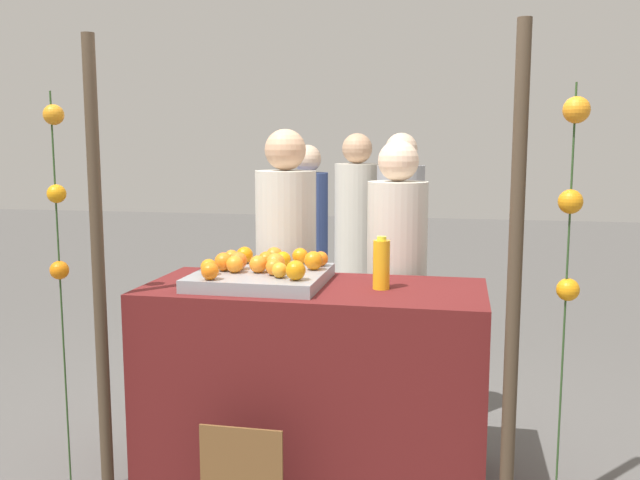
{
  "coord_description": "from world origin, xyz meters",
  "views": [
    {
      "loc": [
        0.67,
        -3.13,
        1.61
      ],
      "look_at": [
        0.0,
        0.15,
        1.14
      ],
      "focal_mm": 38.64,
      "sensor_mm": 36.0,
      "label": 1
    }
  ],
  "objects_px": {
    "orange_1": "(321,259)",
    "vendor_left": "(286,290)",
    "juice_bottle": "(381,264)",
    "stall_counter": "(314,382)",
    "vendor_right": "(396,300)",
    "orange_0": "(274,256)"
  },
  "relations": [
    {
      "from": "orange_0",
      "to": "vendor_right",
      "type": "relative_size",
      "value": 0.05
    },
    {
      "from": "vendor_left",
      "to": "vendor_right",
      "type": "distance_m",
      "value": 0.62
    },
    {
      "from": "stall_counter",
      "to": "vendor_right",
      "type": "distance_m",
      "value": 0.73
    },
    {
      "from": "orange_0",
      "to": "orange_1",
      "type": "height_order",
      "value": "orange_0"
    },
    {
      "from": "orange_0",
      "to": "orange_1",
      "type": "bearing_deg",
      "value": -1.59
    },
    {
      "from": "orange_0",
      "to": "juice_bottle",
      "type": "relative_size",
      "value": 0.36
    },
    {
      "from": "orange_0",
      "to": "vendor_right",
      "type": "distance_m",
      "value": 0.75
    },
    {
      "from": "stall_counter",
      "to": "orange_0",
      "type": "bearing_deg",
      "value": 139.52
    },
    {
      "from": "orange_1",
      "to": "vendor_left",
      "type": "bearing_deg",
      "value": 126.7
    },
    {
      "from": "vendor_left",
      "to": "vendor_right",
      "type": "height_order",
      "value": "vendor_left"
    },
    {
      "from": "stall_counter",
      "to": "orange_1",
      "type": "height_order",
      "value": "orange_1"
    },
    {
      "from": "orange_1",
      "to": "vendor_left",
      "type": "xyz_separation_m",
      "value": [
        -0.27,
        0.37,
        -0.25
      ]
    },
    {
      "from": "orange_1",
      "to": "vendor_left",
      "type": "distance_m",
      "value": 0.52
    },
    {
      "from": "orange_1",
      "to": "juice_bottle",
      "type": "height_order",
      "value": "juice_bottle"
    },
    {
      "from": "juice_bottle",
      "to": "orange_1",
      "type": "bearing_deg",
      "value": 148.3
    },
    {
      "from": "stall_counter",
      "to": "orange_1",
      "type": "bearing_deg",
      "value": 92.11
    },
    {
      "from": "orange_0",
      "to": "vendor_left",
      "type": "height_order",
      "value": "vendor_left"
    },
    {
      "from": "stall_counter",
      "to": "orange_0",
      "type": "distance_m",
      "value": 0.66
    },
    {
      "from": "stall_counter",
      "to": "juice_bottle",
      "type": "relative_size",
      "value": 6.54
    },
    {
      "from": "orange_1",
      "to": "stall_counter",
      "type": "bearing_deg",
      "value": -87.89
    },
    {
      "from": "vendor_left",
      "to": "orange_0",
      "type": "bearing_deg",
      "value": -85.15
    },
    {
      "from": "juice_bottle",
      "to": "vendor_right",
      "type": "relative_size",
      "value": 0.15
    }
  ]
}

